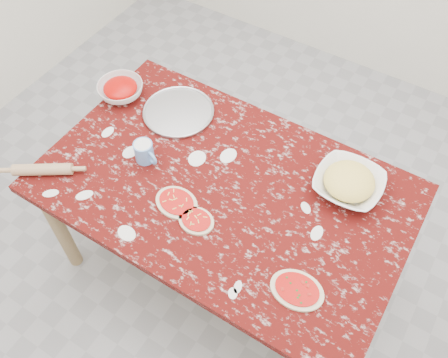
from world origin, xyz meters
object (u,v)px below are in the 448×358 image
at_px(rolling_pin, 43,170).
at_px(pizza_tray, 178,112).
at_px(worktable, 224,197).
at_px(sauce_bowl, 121,90).
at_px(flour_mug, 145,152).
at_px(cheese_bowl, 348,184).

bearing_deg(rolling_pin, pizza_tray, 64.58).
height_order(worktable, rolling_pin, rolling_pin).
height_order(sauce_bowl, rolling_pin, sauce_bowl).
distance_m(worktable, pizza_tray, 0.50).
distance_m(pizza_tray, flour_mug, 0.32).
bearing_deg(cheese_bowl, flour_mug, -158.72).
bearing_deg(rolling_pin, flour_mug, 41.96).
xyz_separation_m(worktable, rolling_pin, (-0.72, -0.36, 0.11)).
distance_m(flour_mug, rolling_pin, 0.45).
xyz_separation_m(pizza_tray, rolling_pin, (-0.29, -0.62, 0.02)).
xyz_separation_m(pizza_tray, cheese_bowl, (0.88, 0.01, 0.03)).
bearing_deg(rolling_pin, sauce_bowl, 92.25).
height_order(cheese_bowl, rolling_pin, cheese_bowl).
relative_size(worktable, pizza_tray, 4.68).
relative_size(flour_mug, rolling_pin, 0.50).
xyz_separation_m(flour_mug, rolling_pin, (-0.34, -0.30, -0.03)).
distance_m(sauce_bowl, cheese_bowl, 1.20).
distance_m(pizza_tray, sauce_bowl, 0.32).
relative_size(pizza_tray, flour_mug, 2.65).
xyz_separation_m(worktable, flour_mug, (-0.38, -0.06, 0.14)).
relative_size(pizza_tray, cheese_bowl, 1.17).
bearing_deg(flour_mug, sauce_bowl, 143.10).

